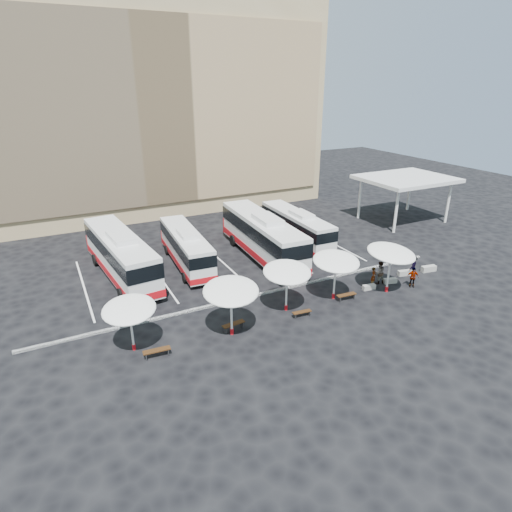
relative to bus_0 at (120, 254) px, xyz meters
name	(u,v)px	position (x,y,z in m)	size (l,w,h in m)	color
ground	(262,298)	(8.77, -8.73, -2.10)	(120.00, 120.00, 0.00)	black
sandstone_building	(146,105)	(8.77, 23.14, 10.52)	(42.00, 18.25, 29.60)	tan
service_canopy	(406,180)	(32.77, 1.27, 2.76)	(10.00, 8.00, 5.20)	silver
curb_divider	(259,294)	(8.77, -8.23, -2.03)	(34.00, 0.25, 0.15)	black
bay_lines	(222,261)	(8.77, -0.73, -2.10)	(24.15, 12.00, 0.01)	white
bus_0	(120,254)	(0.00, 0.00, 0.00)	(4.01, 13.19, 4.12)	silver
bus_1	(186,246)	(5.68, 0.04, -0.34)	(3.02, 10.98, 3.45)	silver
bus_2	(262,235)	(12.59, -1.42, 0.08)	(3.63, 13.60, 4.28)	silver
bus_3	(296,226)	(17.42, 0.35, -0.31)	(2.81, 11.16, 3.52)	silver
sunshade_0	(129,309)	(-1.48, -11.18, 0.74)	(4.21, 4.23, 3.35)	silver
sunshade_1	(231,291)	(4.65, -12.32, 1.07)	(4.52, 4.55, 3.74)	silver
sunshade_2	(287,272)	(9.46, -11.16, 0.93)	(4.21, 4.24, 3.57)	silver
sunshade_3	(336,261)	(13.62, -11.27, 0.99)	(4.15, 4.18, 3.64)	silver
sunshade_4	(391,253)	(18.06, -12.23, 1.17)	(4.72, 4.75, 3.85)	silver
wood_bench_0	(157,351)	(-0.40, -12.57, -1.72)	(1.67, 0.56, 0.50)	black
wood_bench_1	(234,325)	(4.97, -11.88, -1.73)	(1.63, 0.62, 0.49)	black
wood_bench_2	(302,313)	(9.96, -12.51, -1.78)	(1.42, 0.51, 0.43)	black
wood_bench_3	(346,296)	(14.32, -11.92, -1.73)	(1.61, 0.55, 0.48)	black
conc_bench_0	(369,287)	(17.06, -11.32, -1.90)	(1.08, 0.36, 0.40)	gray
conc_bench_1	(390,281)	(19.40, -11.20, -1.90)	(1.10, 0.37, 0.41)	gray
conc_bench_2	(405,273)	(21.59, -10.60, -1.88)	(1.20, 0.40, 0.45)	gray
conc_bench_3	(429,269)	(24.07, -10.94, -1.85)	(1.34, 0.45, 0.50)	gray
passenger_0	(374,276)	(17.87, -10.86, -1.32)	(0.57, 0.38, 1.57)	black
passenger_1	(379,273)	(18.54, -10.77, -1.15)	(0.93, 0.72, 1.91)	black
passenger_2	(413,277)	(20.49, -12.48, -1.26)	(0.99, 0.41, 1.69)	black
passenger_3	(413,265)	(22.24, -10.76, -1.24)	(1.11, 0.64, 1.73)	black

